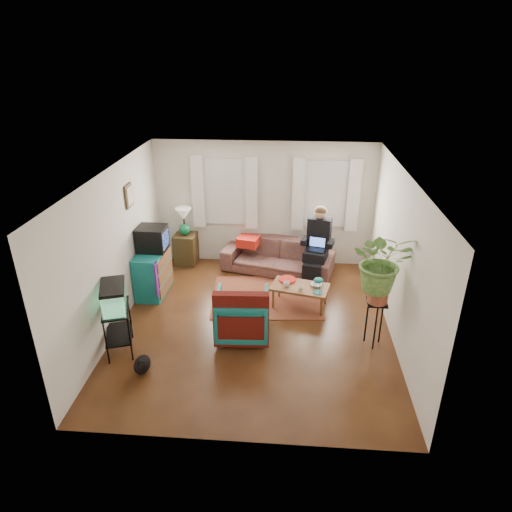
# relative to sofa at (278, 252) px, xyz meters

# --- Properties ---
(floor) EXTENTS (4.50, 5.00, 0.01)m
(floor) POSITION_rel_sofa_xyz_m (-0.33, -2.05, -0.44)
(floor) COLOR #4F2B14
(floor) RESTS_ON ground
(ceiling) EXTENTS (4.50, 5.00, 0.01)m
(ceiling) POSITION_rel_sofa_xyz_m (-0.33, -2.05, 2.16)
(ceiling) COLOR white
(ceiling) RESTS_ON wall_back
(wall_back) EXTENTS (4.50, 0.01, 2.60)m
(wall_back) POSITION_rel_sofa_xyz_m (-0.33, 0.45, 0.86)
(wall_back) COLOR silver
(wall_back) RESTS_ON floor
(wall_front) EXTENTS (4.50, 0.01, 2.60)m
(wall_front) POSITION_rel_sofa_xyz_m (-0.33, -4.55, 0.86)
(wall_front) COLOR silver
(wall_front) RESTS_ON floor
(wall_left) EXTENTS (0.01, 5.00, 2.60)m
(wall_left) POSITION_rel_sofa_xyz_m (-2.58, -2.05, 0.86)
(wall_left) COLOR silver
(wall_left) RESTS_ON floor
(wall_right) EXTENTS (0.01, 5.00, 2.60)m
(wall_right) POSITION_rel_sofa_xyz_m (1.92, -2.05, 0.86)
(wall_right) COLOR silver
(wall_right) RESTS_ON floor
(window_left) EXTENTS (1.08, 0.04, 1.38)m
(window_left) POSITION_rel_sofa_xyz_m (-1.13, 0.43, 1.11)
(window_left) COLOR white
(window_left) RESTS_ON wall_back
(window_right) EXTENTS (1.08, 0.04, 1.38)m
(window_right) POSITION_rel_sofa_xyz_m (0.92, 0.43, 1.11)
(window_right) COLOR white
(window_right) RESTS_ON wall_back
(curtains_left) EXTENTS (1.36, 0.06, 1.50)m
(curtains_left) POSITION_rel_sofa_xyz_m (-1.13, 0.35, 1.11)
(curtains_left) COLOR white
(curtains_left) RESTS_ON wall_back
(curtains_right) EXTENTS (1.36, 0.06, 1.50)m
(curtains_right) POSITION_rel_sofa_xyz_m (0.92, 0.35, 1.11)
(curtains_right) COLOR white
(curtains_right) RESTS_ON wall_back
(picture_frame) EXTENTS (0.04, 0.32, 0.40)m
(picture_frame) POSITION_rel_sofa_xyz_m (-2.54, -1.20, 1.51)
(picture_frame) COLOR #3D2616
(picture_frame) RESTS_ON wall_left
(area_rug) EXTENTS (2.12, 1.75, 0.01)m
(area_rug) POSITION_rel_sofa_xyz_m (-0.17, -1.10, -0.43)
(area_rug) COLOR brown
(area_rug) RESTS_ON floor
(sofa) EXTENTS (2.38, 1.40, 0.88)m
(sofa) POSITION_rel_sofa_xyz_m (0.00, 0.00, 0.00)
(sofa) COLOR brown
(sofa) RESTS_ON floor
(seated_person) EXTENTS (0.71, 0.80, 1.33)m
(seated_person) POSITION_rel_sofa_xyz_m (0.78, -0.20, 0.23)
(seated_person) COLOR black
(seated_person) RESTS_ON sofa
(side_table) EXTENTS (0.47, 0.47, 0.66)m
(side_table) POSITION_rel_sofa_xyz_m (-1.98, 0.22, -0.11)
(side_table) COLOR #3E2D17
(side_table) RESTS_ON floor
(table_lamp) EXTENTS (0.36, 0.36, 0.60)m
(table_lamp) POSITION_rel_sofa_xyz_m (-1.98, 0.22, 0.50)
(table_lamp) COLOR white
(table_lamp) RESTS_ON side_table
(dresser) EXTENTS (0.50, 0.95, 0.84)m
(dresser) POSITION_rel_sofa_xyz_m (-2.32, -1.07, -0.02)
(dresser) COLOR #105163
(dresser) RESTS_ON floor
(crt_tv) EXTENTS (0.53, 0.48, 0.45)m
(crt_tv) POSITION_rel_sofa_xyz_m (-2.29, -0.98, 0.63)
(crt_tv) COLOR black
(crt_tv) RESTS_ON dresser
(aquarium_stand) EXTENTS (0.57, 0.76, 0.76)m
(aquarium_stand) POSITION_rel_sofa_xyz_m (-2.33, -2.91, -0.06)
(aquarium_stand) COLOR black
(aquarium_stand) RESTS_ON floor
(aquarium) EXTENTS (0.52, 0.69, 0.40)m
(aquarium) POSITION_rel_sofa_xyz_m (-2.33, -2.91, 0.52)
(aquarium) COLOR #7FD899
(aquarium) RESTS_ON aquarium_stand
(black_cat) EXTENTS (0.32, 0.41, 0.30)m
(black_cat) POSITION_rel_sofa_xyz_m (-1.84, -3.38, -0.29)
(black_cat) COLOR black
(black_cat) RESTS_ON floor
(armchair) EXTENTS (0.87, 0.82, 0.85)m
(armchair) POSITION_rel_sofa_xyz_m (-0.49, -2.35, -0.01)
(armchair) COLOR navy
(armchair) RESTS_ON floor
(serape_throw) EXTENTS (0.86, 0.24, 0.70)m
(serape_throw) POSITION_rel_sofa_xyz_m (-0.47, -2.68, 0.16)
(serape_throw) COLOR #9E0A0A
(serape_throw) RESTS_ON armchair
(coffee_table) EXTENTS (1.10, 0.76, 0.41)m
(coffee_table) POSITION_rel_sofa_xyz_m (0.44, -1.38, -0.23)
(coffee_table) COLOR brown
(coffee_table) RESTS_ON floor
(cup_a) EXTENTS (0.14, 0.14, 0.09)m
(cup_a) POSITION_rel_sofa_xyz_m (0.20, -1.42, 0.02)
(cup_a) COLOR white
(cup_a) RESTS_ON coffee_table
(cup_b) EXTENTS (0.11, 0.11, 0.09)m
(cup_b) POSITION_rel_sofa_xyz_m (0.44, -1.55, 0.02)
(cup_b) COLOR beige
(cup_b) RESTS_ON coffee_table
(bowl) EXTENTS (0.24, 0.24, 0.05)m
(bowl) POSITION_rel_sofa_xyz_m (0.72, -1.36, -0.00)
(bowl) COLOR white
(bowl) RESTS_ON coffee_table
(snack_tray) EXTENTS (0.37, 0.37, 0.04)m
(snack_tray) POSITION_rel_sofa_xyz_m (0.21, -1.19, -0.01)
(snack_tray) COLOR #B21414
(snack_tray) RESTS_ON coffee_table
(birdcage) EXTENTS (0.20, 0.20, 0.29)m
(birdcage) POSITION_rel_sofa_xyz_m (0.74, -1.60, 0.12)
(birdcage) COLOR #115B6B
(birdcage) RESTS_ON coffee_table
(plant_stand) EXTENTS (0.34, 0.34, 0.77)m
(plant_stand) POSITION_rel_sofa_xyz_m (1.58, -2.44, -0.05)
(plant_stand) COLOR black
(plant_stand) RESTS_ON floor
(potted_plant) EXTENTS (0.91, 0.80, 0.98)m
(potted_plant) POSITION_rel_sofa_xyz_m (1.58, -2.44, 0.87)
(potted_plant) COLOR #599947
(potted_plant) RESTS_ON plant_stand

